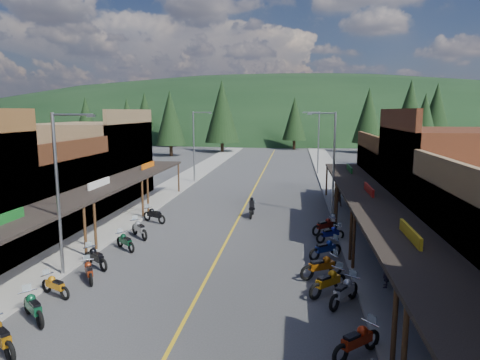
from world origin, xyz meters
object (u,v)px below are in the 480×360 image
(streetlight_2, at_px, (332,159))
(bike_east_8, at_px, (330,233))
(pine_8, at_px, (127,124))
(bike_east_6, at_px, (322,265))
(streetlight_1, at_px, (195,143))
(bike_west_4, at_px, (55,285))
(shop_east_2, at_px, (457,188))
(pine_1, at_px, (170,115))
(pine_5, at_px, (436,111))
(rider_on_bike, at_px, (252,209))
(bike_east_3, at_px, (357,340))
(bike_east_7, at_px, (325,248))
(pine_11, at_px, (410,117))
(bike_west_5, at_px, (89,270))
(pine_7, at_px, (145,114))
(bike_west_3, at_px, (33,306))
(streetlight_3, at_px, (317,140))
(bike_east_4, at_px, (344,290))
(bike_west_9, at_px, (154,214))
(shop_west_3, at_px, (93,162))
(pine_2, at_px, (222,111))
(pine_3, at_px, (295,119))
(bike_east_9, at_px, (325,225))
(streetlight_0, at_px, (60,187))
(pine_0, at_px, (86,118))
(bike_west_6, at_px, (96,257))
(bike_east_5, at_px, (328,281))
(shop_west_2, at_px, (29,193))
(bike_west_8, at_px, (139,228))
(pine_4, at_px, (368,115))
(pine_10, at_px, (170,118))
(bike_west_7, at_px, (125,241))
(shop_east_3, at_px, (412,179))
(pedestrian_east_b, at_px, (337,197))

(streetlight_2, height_order, bike_east_8, streetlight_2)
(pine_8, distance_m, bike_east_6, 52.73)
(streetlight_1, bearing_deg, bike_west_4, -88.55)
(shop_east_2, bearing_deg, pine_1, 118.95)
(pine_5, bearing_deg, rider_on_bike, -116.95)
(bike_east_3, bearing_deg, bike_east_7, 140.35)
(pine_11, distance_m, bike_west_5, 51.68)
(streetlight_1, distance_m, pine_7, 59.59)
(pine_11, distance_m, bike_west_3, 55.28)
(streetlight_3, bearing_deg, streetlight_1, -150.09)
(bike_east_4, bearing_deg, shop_east_2, 85.03)
(shop_east_2, height_order, bike_east_6, shop_east_2)
(bike_west_9, xyz_separation_m, bike_east_8, (12.37, -3.12, -0.05))
(shop_west_3, relative_size, pine_5, 0.78)
(pine_2, relative_size, pine_8, 1.40)
(pine_3, bearing_deg, pine_8, -135.00)
(streetlight_2, distance_m, bike_east_9, 6.29)
(streetlight_0, distance_m, pine_1, 77.94)
(shop_east_2, distance_m, pine_1, 78.14)
(pine_1, xyz_separation_m, bike_east_8, (30.44, -68.66, -6.66))
(pine_3, bearing_deg, pine_0, -174.81)
(pine_2, height_order, bike_west_6, pine_2)
(bike_east_7, relative_size, bike_east_8, 1.07)
(pine_5, height_order, bike_east_5, pine_5)
(pine_5, bearing_deg, shop_west_2, -124.19)
(pine_7, xyz_separation_m, bike_west_8, (26.33, -75.27, -6.60))
(streetlight_0, bearing_deg, bike_east_3, -22.08)
(pine_8, distance_m, bike_east_9, 46.79)
(pine_1, bearing_deg, bike_west_9, -74.59)
(pine_4, bearing_deg, pine_1, 166.61)
(pine_10, distance_m, bike_east_4, 62.71)
(streetlight_1, distance_m, streetlight_3, 16.04)
(bike_west_7, bearing_deg, bike_east_9, -27.10)
(pine_1, relative_size, bike_east_6, 5.42)
(pine_1, distance_m, bike_east_5, 82.38)
(streetlight_1, bearing_deg, streetlight_0, -90.00)
(pine_3, relative_size, pine_11, 0.89)
(pine_3, xyz_separation_m, rider_on_bike, (-3.03, -58.95, -5.84))
(bike_east_7, xyz_separation_m, bike_east_9, (0.30, 4.86, 0.01))
(shop_west_2, height_order, pine_3, pine_3)
(shop_east_3, bearing_deg, pine_8, 141.25)
(pine_4, height_order, pedestrian_east_b, pine_4)
(bike_east_3, bearing_deg, pine_4, 128.82)
(streetlight_3, height_order, pine_3, pine_3)
(bike_west_8, relative_size, rider_on_bike, 1.07)
(bike_west_9, xyz_separation_m, bike_east_7, (11.86, -6.25, -0.01))
(streetlight_0, height_order, bike_east_6, streetlight_0)
(bike_west_6, distance_m, rider_on_bike, 13.69)
(shop_west_2, height_order, streetlight_1, streetlight_1)
(shop_west_2, relative_size, bike_west_3, 5.00)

